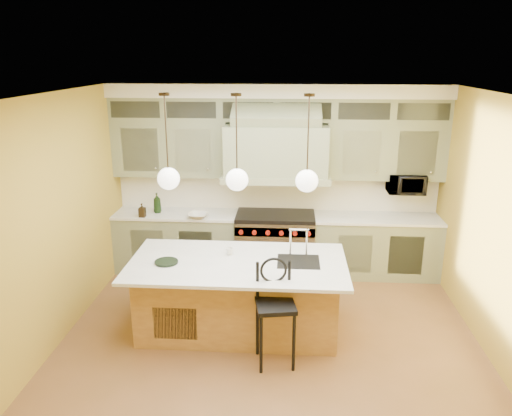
# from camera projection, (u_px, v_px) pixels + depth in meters

# --- Properties ---
(floor) EXTENTS (5.00, 5.00, 0.00)m
(floor) POSITION_uv_depth(u_px,v_px,m) (269.00, 347.00, 5.88)
(floor) COLOR brown
(floor) RESTS_ON ground
(ceiling) EXTENTS (5.00, 5.00, 0.00)m
(ceiling) POSITION_uv_depth(u_px,v_px,m) (271.00, 96.00, 5.03)
(ceiling) COLOR white
(ceiling) RESTS_ON wall_back
(wall_back) EXTENTS (5.00, 0.00, 5.00)m
(wall_back) POSITION_uv_depth(u_px,v_px,m) (277.00, 177.00, 7.84)
(wall_back) COLOR #AD8E2F
(wall_back) RESTS_ON ground
(wall_front) EXTENTS (5.00, 0.00, 5.00)m
(wall_front) POSITION_uv_depth(u_px,v_px,m) (253.00, 368.00, 3.07)
(wall_front) COLOR #AD8E2F
(wall_front) RESTS_ON ground
(wall_left) EXTENTS (0.00, 5.00, 5.00)m
(wall_left) POSITION_uv_depth(u_px,v_px,m) (49.00, 226.00, 5.62)
(wall_left) COLOR #AD8E2F
(wall_left) RESTS_ON ground
(wall_right) EXTENTS (0.00, 5.00, 5.00)m
(wall_right) POSITION_uv_depth(u_px,v_px,m) (505.00, 236.00, 5.29)
(wall_right) COLOR #AD8E2F
(wall_right) RESTS_ON ground
(back_cabinetry) EXTENTS (5.00, 0.77, 2.90)m
(back_cabinetry) POSITION_uv_depth(u_px,v_px,m) (276.00, 183.00, 7.59)
(back_cabinetry) COLOR gray
(back_cabinetry) RESTS_ON floor
(range) EXTENTS (1.20, 0.74, 0.96)m
(range) POSITION_uv_depth(u_px,v_px,m) (275.00, 243.00, 7.79)
(range) COLOR silver
(range) RESTS_ON floor
(kitchen_island) EXTENTS (2.61, 1.37, 1.35)m
(kitchen_island) POSITION_uv_depth(u_px,v_px,m) (239.00, 294.00, 6.16)
(kitchen_island) COLOR olive
(kitchen_island) RESTS_ON floor
(counter_stool) EXTENTS (0.48, 0.48, 1.19)m
(counter_stool) POSITION_uv_depth(u_px,v_px,m) (275.00, 306.00, 5.42)
(counter_stool) COLOR black
(counter_stool) RESTS_ON floor
(microwave) EXTENTS (0.54, 0.37, 0.30)m
(microwave) POSITION_uv_depth(u_px,v_px,m) (406.00, 183.00, 7.48)
(microwave) COLOR black
(microwave) RESTS_ON back_cabinetry
(oil_bottle_a) EXTENTS (0.12, 0.13, 0.32)m
(oil_bottle_a) POSITION_uv_depth(u_px,v_px,m) (157.00, 203.00, 7.74)
(oil_bottle_a) COLOR black
(oil_bottle_a) RESTS_ON back_cabinetry
(oil_bottle_b) EXTENTS (0.10, 0.10, 0.21)m
(oil_bottle_b) POSITION_uv_depth(u_px,v_px,m) (142.00, 210.00, 7.54)
(oil_bottle_b) COLOR black
(oil_bottle_b) RESTS_ON back_cabinetry
(fruit_bowl) EXTENTS (0.33, 0.33, 0.08)m
(fruit_bowl) POSITION_uv_depth(u_px,v_px,m) (198.00, 216.00, 7.51)
(fruit_bowl) COLOR silver
(fruit_bowl) RESTS_ON back_cabinetry
(cup) EXTENTS (0.11, 0.11, 0.09)m
(cup) POSITION_uv_depth(u_px,v_px,m) (229.00, 251.00, 6.19)
(cup) COLOR silver
(cup) RESTS_ON kitchen_island
(pendant_left) EXTENTS (0.26, 0.26, 1.11)m
(pendant_left) POSITION_uv_depth(u_px,v_px,m) (168.00, 176.00, 5.78)
(pendant_left) COLOR #2D2319
(pendant_left) RESTS_ON ceiling
(pendant_center) EXTENTS (0.26, 0.26, 1.11)m
(pendant_center) POSITION_uv_depth(u_px,v_px,m) (237.00, 177.00, 5.73)
(pendant_center) COLOR #2D2319
(pendant_center) RESTS_ON ceiling
(pendant_right) EXTENTS (0.26, 0.26, 1.11)m
(pendant_right) POSITION_uv_depth(u_px,v_px,m) (307.00, 178.00, 5.67)
(pendant_right) COLOR #2D2319
(pendant_right) RESTS_ON ceiling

